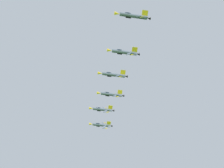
{
  "coord_description": "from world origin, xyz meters",
  "views": [
    {
      "loc": [
        -3.01,
        -4.87,
        1.53
      ],
      "look_at": [
        39.67,
        119.72,
        105.44
      ],
      "focal_mm": 48.86,
      "sensor_mm": 36.0,
      "label": 1
    }
  ],
  "objects_px": {
    "fighter_jet_lead": "(133,16)",
    "fighter_jet_right_outer": "(102,109)",
    "fighter_jet_right_wing": "(113,75)",
    "fighter_jet_left_wing": "(124,52)",
    "fighter_jet_left_outer": "(111,94)",
    "fighter_jet_trail_slot": "(101,125)"
  },
  "relations": [
    {
      "from": "fighter_jet_lead",
      "to": "fighter_jet_right_wing",
      "type": "xyz_separation_m",
      "value": [
        4.29,
        38.51,
        -1.27
      ]
    },
    {
      "from": "fighter_jet_trail_slot",
      "to": "fighter_jet_left_outer",
      "type": "bearing_deg",
      "value": 179.78
    },
    {
      "from": "fighter_jet_right_outer",
      "to": "fighter_jet_trail_slot",
      "type": "height_order",
      "value": "fighter_jet_trail_slot"
    },
    {
      "from": "fighter_jet_left_wing",
      "to": "fighter_jet_trail_slot",
      "type": "distance_m",
      "value": 75.53
    },
    {
      "from": "fighter_jet_right_wing",
      "to": "fighter_jet_trail_slot",
      "type": "relative_size",
      "value": 1.0
    },
    {
      "from": "fighter_jet_right_wing",
      "to": "fighter_jet_left_wing",
      "type": "bearing_deg",
      "value": -174.08
    },
    {
      "from": "fighter_jet_lead",
      "to": "fighter_jet_trail_slot",
      "type": "bearing_deg",
      "value": -0.46
    },
    {
      "from": "fighter_jet_left_outer",
      "to": "fighter_jet_lead",
      "type": "bearing_deg",
      "value": 179.38
    },
    {
      "from": "fighter_jet_left_wing",
      "to": "fighter_jet_right_wing",
      "type": "bearing_deg",
      "value": 5.92
    },
    {
      "from": "fighter_jet_left_wing",
      "to": "fighter_jet_left_outer",
      "type": "distance_m",
      "value": 36.73
    },
    {
      "from": "fighter_jet_left_outer",
      "to": "fighter_jet_trail_slot",
      "type": "xyz_separation_m",
      "value": [
        5.95,
        38.27,
        2.3
      ]
    },
    {
      "from": "fighter_jet_left_outer",
      "to": "fighter_jet_trail_slot",
      "type": "bearing_deg",
      "value": -0.22
    },
    {
      "from": "fighter_jet_left_outer",
      "to": "fighter_jet_right_wing",
      "type": "bearing_deg",
      "value": 173.41
    },
    {
      "from": "fighter_jet_left_wing",
      "to": "fighter_jet_trail_slot",
      "type": "height_order",
      "value": "fighter_jet_trail_slot"
    },
    {
      "from": "fighter_jet_lead",
      "to": "fighter_jet_right_outer",
      "type": "xyz_separation_m",
      "value": [
        9.88,
        75.83,
        1.53
      ]
    },
    {
      "from": "fighter_jet_left_wing",
      "to": "fighter_jet_right_wing",
      "type": "distance_m",
      "value": 18.24
    },
    {
      "from": "fighter_jet_left_wing",
      "to": "fighter_jet_trail_slot",
      "type": "bearing_deg",
      "value": -0.31
    },
    {
      "from": "fighter_jet_right_outer",
      "to": "fighter_jet_trail_slot",
      "type": "xyz_separation_m",
      "value": [
        5.27,
        18.99,
        0.44
      ]
    },
    {
      "from": "fighter_jet_right_outer",
      "to": "fighter_jet_left_outer",
      "type": "bearing_deg",
      "value": -173.42
    },
    {
      "from": "fighter_jet_left_wing",
      "to": "fighter_jet_right_outer",
      "type": "distance_m",
      "value": 56.0
    },
    {
      "from": "fighter_jet_left_wing",
      "to": "fighter_jet_right_outer",
      "type": "height_order",
      "value": "fighter_jet_right_outer"
    },
    {
      "from": "fighter_jet_right_wing",
      "to": "fighter_jet_left_outer",
      "type": "bearing_deg",
      "value": -6.59
    }
  ]
}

